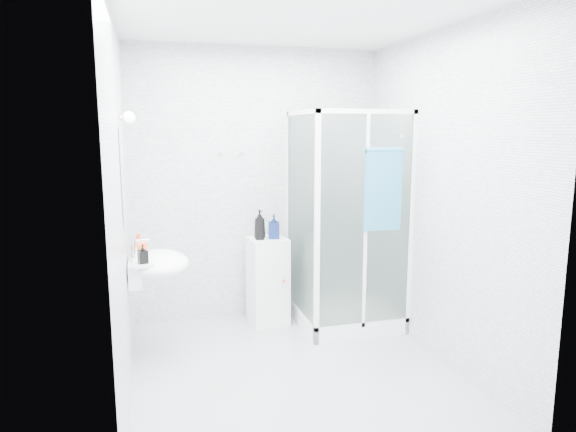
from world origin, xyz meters
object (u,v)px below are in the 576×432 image
object	(u,v)px
shampoo_bottle_a	(260,225)
soap_dispenser_orange	(139,244)
storage_cabinet	(268,281)
hand_towel	(383,187)
soap_dispenser_black	(143,254)
shampoo_bottle_b	(274,226)
shower_enclosure	(340,280)
wall_basin	(156,265)

from	to	relation	value
shampoo_bottle_a	soap_dispenser_orange	distance (m)	1.15
storage_cabinet	hand_towel	bearing A→B (deg)	-43.53
hand_towel	shampoo_bottle_a	world-z (taller)	hand_towel
soap_dispenser_black	soap_dispenser_orange	bearing A→B (deg)	95.72
shampoo_bottle_b	shower_enclosure	bearing A→B (deg)	-23.67
storage_cabinet	shampoo_bottle_b	xyz separation A→B (m)	(0.06, -0.02, 0.53)
storage_cabinet	soap_dispenser_orange	distance (m)	1.35
shampoo_bottle_b	hand_towel	bearing A→B (deg)	-39.68
storage_cabinet	shampoo_bottle_a	distance (m)	0.56
soap_dispenser_orange	soap_dispenser_black	bearing A→B (deg)	-84.28
wall_basin	shampoo_bottle_b	size ratio (longest dim) A/B	2.46
shampoo_bottle_a	shampoo_bottle_b	xyz separation A→B (m)	(0.14, 0.01, -0.03)
wall_basin	hand_towel	size ratio (longest dim) A/B	0.80
shampoo_bottle_b	soap_dispenser_black	xyz separation A→B (m)	(-1.18, -0.76, -0.01)
soap_dispenser_orange	wall_basin	bearing A→B (deg)	-45.07
hand_towel	shower_enclosure	bearing A→B (deg)	118.04
wall_basin	storage_cabinet	bearing A→B (deg)	29.76
shampoo_bottle_a	storage_cabinet	bearing A→B (deg)	19.96
shower_enclosure	soap_dispenser_orange	bearing A→B (deg)	-173.85
wall_basin	storage_cabinet	distance (m)	1.24
hand_towel	shampoo_bottle_a	bearing A→B (deg)	145.19
wall_basin	soap_dispenser_orange	world-z (taller)	soap_dispenser_orange
wall_basin	soap_dispenser_black	distance (m)	0.25
shower_enclosure	storage_cabinet	world-z (taller)	shower_enclosure
shampoo_bottle_a	shampoo_bottle_b	distance (m)	0.14
shower_enclosure	soap_dispenser_orange	world-z (taller)	shower_enclosure
shampoo_bottle_a	shampoo_bottle_b	size ratio (longest dim) A/B	1.22
shower_enclosure	storage_cabinet	bearing A→B (deg)	156.78
hand_towel	soap_dispenser_orange	distance (m)	2.05
hand_towel	soap_dispenser_black	distance (m)	2.01
soap_dispenser_orange	shampoo_bottle_b	bearing A→B (deg)	20.15
hand_towel	shampoo_bottle_b	bearing A→B (deg)	140.32
shower_enclosure	soap_dispenser_black	bearing A→B (deg)	-163.85
shampoo_bottle_a	soap_dispenser_orange	xyz separation A→B (m)	(-1.07, -0.43, -0.02)
storage_cabinet	shampoo_bottle_a	size ratio (longest dim) A/B	2.98
shampoo_bottle_b	soap_dispenser_orange	bearing A→B (deg)	-159.85
shower_enclosure	shampoo_bottle_b	bearing A→B (deg)	156.33
storage_cabinet	shampoo_bottle_b	world-z (taller)	shampoo_bottle_b
wall_basin	hand_towel	distance (m)	1.95
soap_dispenser_black	wall_basin	bearing A→B (deg)	64.03
storage_cabinet	shampoo_bottle_b	size ratio (longest dim) A/B	3.64
shampoo_bottle_b	soap_dispenser_orange	size ratio (longest dim) A/B	1.39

